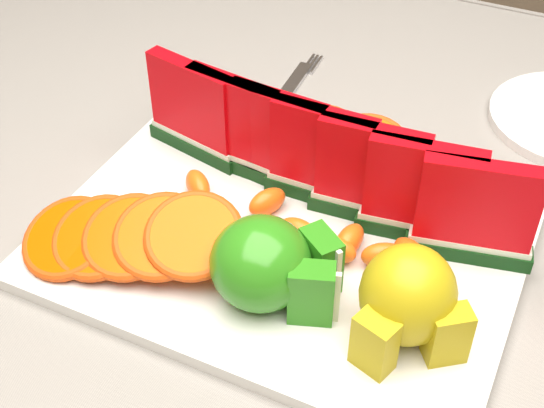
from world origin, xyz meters
name	(u,v)px	position (x,y,z in m)	size (l,w,h in m)	color
table	(322,312)	(0.00, 0.00, 0.65)	(1.40, 0.90, 0.75)	#533820
tablecloth	(325,268)	(0.00, 0.00, 0.72)	(1.53, 1.03, 0.20)	gray
platter	(285,239)	(-0.03, -0.03, 0.76)	(0.40, 0.30, 0.01)	silver
apple_cluster	(270,266)	(-0.01, -0.09, 0.80)	(0.11, 0.09, 0.07)	#357F0C
pear_cluster	(408,300)	(0.10, -0.09, 0.81)	(0.09, 0.09, 0.08)	#967115
fork	(284,98)	(-0.13, 0.18, 0.76)	(0.03, 0.20, 0.00)	silver
watermelon_row	(322,159)	(-0.02, 0.03, 0.82)	(0.39, 0.07, 0.10)	#154010
orange_fan_front	(130,237)	(-0.13, -0.11, 0.80)	(0.20, 0.13, 0.05)	red
orange_fan_back	(298,133)	(-0.07, 0.09, 0.79)	(0.24, 0.10, 0.04)	red
tangerine_segments	(292,227)	(-0.02, -0.03, 0.78)	(0.25, 0.08, 0.02)	orange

